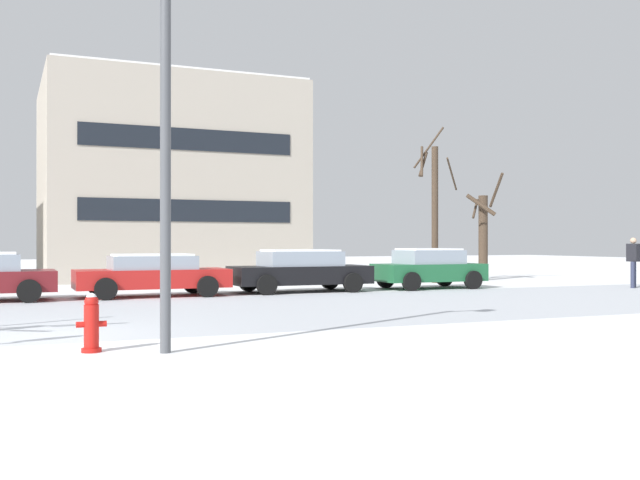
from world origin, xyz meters
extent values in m
plane|color=white|center=(0.00, 0.00, 0.00)|extent=(120.00, 120.00, 0.00)
cube|color=#B7BCC4|center=(0.00, 3.36, 0.00)|extent=(80.00, 8.72, 0.00)
cylinder|color=red|center=(0.75, -2.11, 0.03)|extent=(0.30, 0.30, 0.06)
cylinder|color=red|center=(0.75, -2.11, 0.39)|extent=(0.22, 0.22, 0.65)
sphere|color=red|center=(0.75, -2.11, 0.76)|extent=(0.21, 0.21, 0.21)
cylinder|color=red|center=(0.59, -2.11, 0.42)|extent=(0.12, 0.09, 0.09)
cylinder|color=red|center=(0.91, -2.11, 0.42)|extent=(0.12, 0.09, 0.09)
sphere|color=white|center=(0.75, -2.11, 0.81)|extent=(0.15, 0.15, 0.15)
cylinder|color=#4C4F54|center=(1.75, -2.62, 3.03)|extent=(0.16, 0.16, 6.05)
cylinder|color=black|center=(0.16, 9.68, 0.32)|extent=(0.64, 0.22, 0.64)
cylinder|color=black|center=(0.17, 7.74, 0.32)|extent=(0.64, 0.22, 0.64)
cube|color=red|center=(3.65, 8.69, 0.55)|extent=(4.52, 1.75, 0.55)
cube|color=#8C99A8|center=(3.65, 8.69, 1.03)|extent=(2.49, 1.61, 0.40)
cube|color=white|center=(3.65, 8.69, 1.26)|extent=(2.26, 1.49, 0.06)
cylinder|color=black|center=(5.11, 9.59, 0.32)|extent=(0.64, 0.22, 0.64)
cylinder|color=black|center=(5.12, 7.80, 0.32)|extent=(0.64, 0.22, 0.64)
cylinder|color=black|center=(2.18, 9.59, 0.32)|extent=(0.64, 0.22, 0.64)
cylinder|color=black|center=(2.18, 7.80, 0.32)|extent=(0.64, 0.22, 0.64)
cube|color=black|center=(8.50, 8.81, 0.56)|extent=(4.57, 1.81, 0.59)
cube|color=#8C99A8|center=(8.50, 8.81, 1.10)|extent=(2.51, 1.66, 0.48)
cube|color=white|center=(8.50, 8.81, 1.37)|extent=(2.28, 1.53, 0.06)
cylinder|color=black|center=(9.98, 9.73, 0.32)|extent=(0.64, 0.22, 0.64)
cylinder|color=black|center=(9.98, 7.89, 0.32)|extent=(0.64, 0.22, 0.64)
cylinder|color=black|center=(7.01, 9.73, 0.32)|extent=(0.64, 0.22, 0.64)
cylinder|color=black|center=(7.01, 7.89, 0.32)|extent=(0.64, 0.22, 0.64)
cube|color=#1E6038|center=(13.35, 8.67, 0.57)|extent=(3.82, 1.77, 0.61)
cube|color=#8C99A8|center=(13.35, 8.67, 1.12)|extent=(2.10, 1.63, 0.48)
cube|color=white|center=(13.35, 8.67, 1.39)|extent=(1.91, 1.50, 0.06)
cylinder|color=black|center=(14.59, 9.57, 0.32)|extent=(0.64, 0.22, 0.64)
cylinder|color=black|center=(14.59, 7.77, 0.32)|extent=(0.64, 0.22, 0.64)
cylinder|color=black|center=(12.11, 9.57, 0.32)|extent=(0.64, 0.22, 0.64)
cylinder|color=black|center=(12.11, 7.76, 0.32)|extent=(0.64, 0.22, 0.64)
cylinder|color=#2D334C|center=(20.46, 6.19, 0.47)|extent=(0.14, 0.14, 0.94)
cylinder|color=#2D334C|center=(20.11, 5.93, 0.47)|extent=(0.14, 0.14, 0.94)
cube|color=black|center=(20.28, 6.06, 1.26)|extent=(0.36, 0.45, 0.64)
sphere|color=tan|center=(20.28, 6.06, 1.70)|extent=(0.22, 0.22, 0.22)
cylinder|color=#423326|center=(15.48, 11.64, 2.75)|extent=(0.27, 0.27, 5.49)
cylinder|color=#423326|center=(15.16, 12.00, 4.80)|extent=(0.86, 0.79, 1.11)
cylinder|color=#423326|center=(15.04, 11.91, 4.91)|extent=(0.68, 1.01, 1.36)
cylinder|color=#423326|center=(15.59, 12.27, 5.53)|extent=(1.34, 0.31, 1.75)
cylinder|color=#423326|center=(15.95, 11.12, 4.35)|extent=(1.13, 1.01, 1.21)
cylinder|color=#423326|center=(18.45, 12.49, 1.82)|extent=(0.39, 0.39, 3.64)
cylinder|color=#423326|center=(19.04, 12.36, 3.88)|extent=(0.40, 1.30, 1.43)
cylinder|color=#423326|center=(18.23, 12.76, 3.08)|extent=(0.66, 0.57, 0.88)
cylinder|color=#423326|center=(18.04, 12.08, 3.21)|extent=(1.02, 1.02, 0.97)
cube|color=#B2A899|center=(6.54, 21.06, 4.40)|extent=(11.02, 9.81, 8.80)
cube|color=white|center=(6.54, 21.06, 8.85)|extent=(10.80, 9.61, 0.10)
cube|color=black|center=(6.54, 16.14, 2.93)|extent=(8.81, 0.04, 0.90)
cube|color=black|center=(6.54, 16.14, 5.87)|extent=(8.81, 0.04, 0.90)
camera|label=1|loc=(-0.45, -13.52, 1.66)|focal=41.04mm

